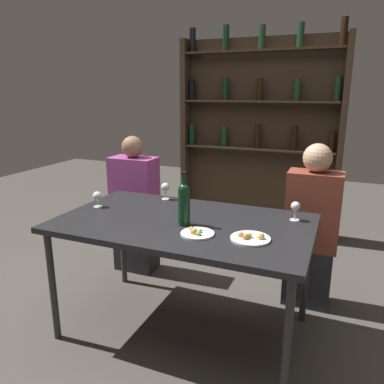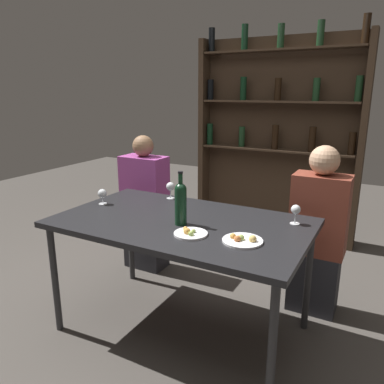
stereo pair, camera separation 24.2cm
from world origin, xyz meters
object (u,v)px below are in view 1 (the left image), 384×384
(food_plate_1, at_px, (251,238))
(wine_glass_2, at_px, (165,188))
(wine_bottle, at_px, (184,202))
(seated_person_right, at_px, (311,231))
(seated_person_left, at_px, (135,209))
(wine_glass_0, at_px, (295,207))
(wine_glass_1, at_px, (97,197))
(food_plate_0, at_px, (197,233))

(food_plate_1, bearing_deg, wine_glass_2, 145.93)
(wine_bottle, height_order, seated_person_right, seated_person_right)
(food_plate_1, relative_size, seated_person_left, 0.18)
(wine_glass_0, bearing_deg, wine_glass_1, -169.56)
(food_plate_1, bearing_deg, wine_bottle, 169.71)
(wine_glass_2, bearing_deg, seated_person_left, 147.52)
(wine_glass_2, height_order, seated_person_left, seated_person_left)
(food_plate_0, distance_m, food_plate_1, 0.30)
(wine_bottle, relative_size, wine_glass_1, 2.97)
(food_plate_1, relative_size, seated_person_right, 0.18)
(seated_person_right, bearing_deg, food_plate_1, -107.69)
(wine_bottle, xyz_separation_m, seated_person_left, (-0.79, 0.73, -0.36))
(wine_bottle, distance_m, wine_glass_2, 0.57)
(wine_glass_2, height_order, food_plate_0, wine_glass_2)
(food_plate_0, distance_m, seated_person_right, 1.04)
(wine_bottle, distance_m, wine_glass_1, 0.71)
(seated_person_left, bearing_deg, wine_glass_2, -32.48)
(wine_glass_2, relative_size, food_plate_0, 0.66)
(wine_glass_2, bearing_deg, wine_glass_0, -6.58)
(wine_glass_0, bearing_deg, seated_person_left, 164.37)
(wine_glass_0, distance_m, seated_person_right, 0.49)
(wine_glass_0, xyz_separation_m, food_plate_1, (-0.18, -0.42, -0.07))
(wine_glass_2, distance_m, seated_person_left, 0.61)
(food_plate_1, distance_m, seated_person_left, 1.48)
(seated_person_left, distance_m, seated_person_right, 1.48)
(wine_bottle, relative_size, food_plate_1, 1.50)
(wine_glass_0, xyz_separation_m, wine_glass_1, (-1.31, -0.24, -0.01))
(seated_person_right, bearing_deg, wine_glass_0, -101.44)
(wine_glass_0, relative_size, wine_glass_1, 1.10)
(wine_glass_0, height_order, food_plate_0, wine_glass_0)
(food_plate_0, xyz_separation_m, seated_person_left, (-0.92, 0.85, -0.23))
(food_plate_0, distance_m, seated_person_left, 1.28)
(seated_person_right, bearing_deg, food_plate_0, -123.03)
(wine_glass_0, height_order, seated_person_right, seated_person_right)
(wine_glass_0, relative_size, wine_glass_2, 0.96)
(seated_person_right, bearing_deg, seated_person_left, 180.00)
(wine_glass_1, xyz_separation_m, wine_glass_2, (0.35, 0.35, 0.01))
(wine_bottle, bearing_deg, wine_glass_0, 29.11)
(wine_glass_1, height_order, seated_person_right, seated_person_right)
(food_plate_0, xyz_separation_m, seated_person_right, (0.55, 0.85, -0.21))
(wine_glass_0, height_order, wine_glass_1, wine_glass_0)
(wine_glass_0, bearing_deg, seated_person_right, 78.56)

